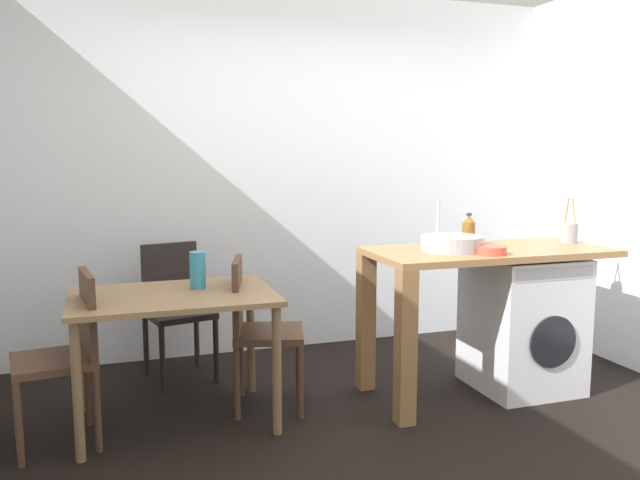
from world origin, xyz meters
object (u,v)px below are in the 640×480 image
at_px(chair_opposite, 256,324).
at_px(washing_machine, 522,322).
at_px(chair_person_seat, 68,349).
at_px(mixing_bowl, 491,250).
at_px(dining_table, 174,311).
at_px(utensil_crock, 569,232).
at_px(chair_spare_by_wall, 176,303).
at_px(vase, 198,270).
at_px(bottle_tall_green, 469,231).

xyz_separation_m(chair_opposite, washing_machine, (1.69, -0.21, -0.08)).
bearing_deg(chair_person_seat, chair_opposite, -89.84).
distance_m(chair_opposite, mixing_bowl, 1.44).
relative_size(dining_table, utensil_crock, 3.67).
xyz_separation_m(dining_table, mixing_bowl, (1.79, -0.33, 0.30)).
distance_m(dining_table, chair_opposite, 0.50).
bearing_deg(chair_spare_by_wall, vase, 82.79).
bearing_deg(utensil_crock, chair_spare_by_wall, 160.77).
distance_m(washing_machine, vase, 2.08).
xyz_separation_m(chair_spare_by_wall, vase, (0.07, -0.67, 0.34)).
bearing_deg(chair_opposite, chair_spare_by_wall, -136.03).
xyz_separation_m(chair_spare_by_wall, washing_machine, (2.09, -0.91, -0.08)).
bearing_deg(utensil_crock, mixing_bowl, -161.48).
distance_m(bottle_tall_green, utensil_crock, 0.69).
bearing_deg(dining_table, washing_machine, -3.60).
xyz_separation_m(chair_person_seat, vase, (0.70, 0.19, 0.34)).
height_order(chair_spare_by_wall, bottle_tall_green, bottle_tall_green).
bearing_deg(vase, chair_spare_by_wall, 95.65).
distance_m(chair_spare_by_wall, mixing_bowl, 2.08).
bearing_deg(vase, washing_machine, -6.67).
bearing_deg(bottle_tall_green, utensil_crock, -9.81).
bearing_deg(washing_machine, chair_spare_by_wall, 156.48).
height_order(bottle_tall_green, vase, bottle_tall_green).
height_order(dining_table, bottle_tall_green, bottle_tall_green).
distance_m(dining_table, chair_spare_by_wall, 0.79).
bearing_deg(bottle_tall_green, chair_opposite, 178.52).
distance_m(chair_spare_by_wall, vase, 0.76).
bearing_deg(chair_person_seat, dining_table, -89.35).
relative_size(chair_spare_by_wall, bottle_tall_green, 4.38).
xyz_separation_m(chair_person_seat, bottle_tall_green, (2.41, 0.12, 0.51)).
bearing_deg(bottle_tall_green, chair_person_seat, -177.10).
xyz_separation_m(chair_opposite, vase, (-0.33, 0.03, 0.34)).
xyz_separation_m(washing_machine, bottle_tall_green, (-0.31, 0.17, 0.58)).
relative_size(dining_table, chair_person_seat, 1.22).
bearing_deg(dining_table, utensil_crock, -1.90).
height_order(chair_person_seat, mixing_bowl, mixing_bowl).
distance_m(utensil_crock, vase, 2.40).
distance_m(washing_machine, utensil_crock, 0.67).
xyz_separation_m(mixing_bowl, utensil_crock, (0.75, 0.25, 0.04)).
relative_size(dining_table, chair_spare_by_wall, 1.22).
bearing_deg(dining_table, bottle_tall_green, 1.02).
bearing_deg(chair_spare_by_wall, chair_opposite, 106.42).
bearing_deg(dining_table, chair_opposite, 8.20).
bearing_deg(utensil_crock, vase, 175.59).
bearing_deg(utensil_crock, chair_opposite, 175.75).
distance_m(chair_spare_by_wall, washing_machine, 2.28).
height_order(dining_table, utensil_crock, utensil_crock).
bearing_deg(mixing_bowl, utensil_crock, 18.52).
bearing_deg(chair_spare_by_wall, dining_table, 70.97).
height_order(dining_table, chair_opposite, chair_opposite).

